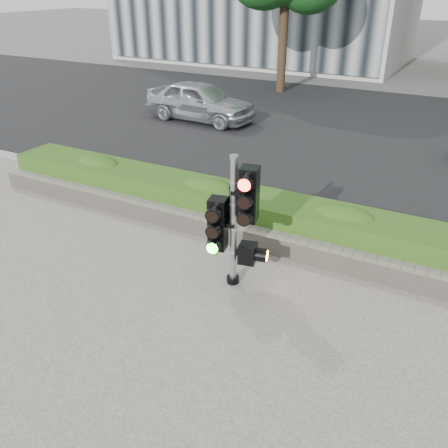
{
  "coord_description": "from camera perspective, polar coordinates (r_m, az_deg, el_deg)",
  "views": [
    {
      "loc": [
        3.12,
        -4.87,
        4.3
      ],
      "look_at": [
        0.2,
        0.6,
        1.09
      ],
      "focal_mm": 38.0,
      "sensor_mm": 36.0,
      "label": 1
    }
  ],
  "objects": [
    {
      "name": "ground",
      "position": [
        7.2,
        -3.69,
        -9.33
      ],
      "size": [
        120.0,
        120.0,
        0.0
      ],
      "primitive_type": "plane",
      "color": "#51514C",
      "rests_on": "ground"
    },
    {
      "name": "road",
      "position": [
        15.78,
        15.92,
        10.58
      ],
      "size": [
        60.0,
        13.0,
        0.02
      ],
      "primitive_type": "cube",
      "color": "black",
      "rests_on": "ground"
    },
    {
      "name": "hedge",
      "position": [
        8.95,
        4.77,
        1.25
      ],
      "size": [
        12.0,
        1.0,
        0.68
      ],
      "primitive_type": "cube",
      "color": "#598B2B",
      "rests_on": "sidewalk"
    },
    {
      "name": "traffic_signal",
      "position": [
        7.0,
        1.45,
        1.02
      ],
      "size": [
        0.76,
        0.62,
        2.11
      ],
      "rotation": [
        0.0,
        0.0,
        0.21
      ],
      "color": "black",
      "rests_on": "sidewalk"
    },
    {
      "name": "stone_wall",
      "position": [
        8.5,
        2.96,
        -1.48
      ],
      "size": [
        12.0,
        0.32,
        0.34
      ],
      "primitive_type": "cube",
      "color": "gray",
      "rests_on": "sidewalk"
    },
    {
      "name": "sidewalk",
      "position": [
        5.8,
        -17.68,
        -21.95
      ],
      "size": [
        16.0,
        11.0,
        0.03
      ],
      "primitive_type": "cube",
      "color": "#9E9389",
      "rests_on": "ground"
    },
    {
      "name": "curb",
      "position": [
        9.59,
        6.15,
        0.97
      ],
      "size": [
        60.0,
        0.25,
        0.12
      ],
      "primitive_type": "cube",
      "color": "gray",
      "rests_on": "ground"
    },
    {
      "name": "car_silver",
      "position": [
        16.39,
        -2.9,
        14.54
      ],
      "size": [
        3.89,
        1.77,
        1.29
      ],
      "primitive_type": "imported",
      "rotation": [
        0.0,
        0.0,
        1.51
      ],
      "color": "#B8B9C0",
      "rests_on": "road"
    }
  ]
}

